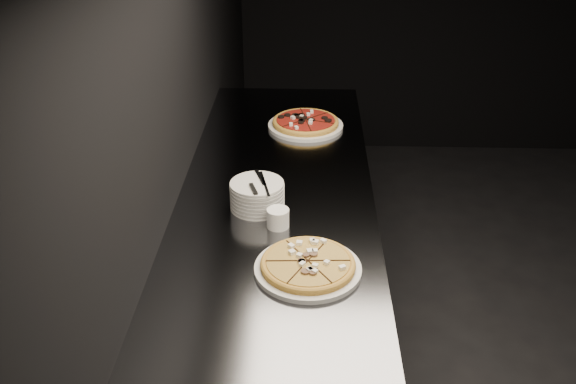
{
  "coord_description": "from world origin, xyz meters",
  "views": [
    {
      "loc": [
        -2.01,
        -2.09,
        2.1
      ],
      "look_at": [
        -2.08,
        -0.11,
        1.01
      ],
      "focal_mm": 40.0,
      "sensor_mm": 36.0,
      "label": 1
    }
  ],
  "objects_px": {
    "cutlery": "(259,184)",
    "pizza_mushroom": "(308,265)",
    "counter": "(277,297)",
    "pizza_tomato": "(306,123)",
    "plate_stack": "(257,195)",
    "ramekin": "(278,218)"
  },
  "relations": [
    {
      "from": "pizza_tomato",
      "to": "cutlery",
      "type": "distance_m",
      "value": 0.79
    },
    {
      "from": "cutlery",
      "to": "ramekin",
      "type": "distance_m",
      "value": 0.15
    },
    {
      "from": "cutlery",
      "to": "pizza_mushroom",
      "type": "bearing_deg",
      "value": -82.88
    },
    {
      "from": "counter",
      "to": "ramekin",
      "type": "xyz_separation_m",
      "value": [
        0.02,
        -0.19,
        0.5
      ]
    },
    {
      "from": "pizza_tomato",
      "to": "ramekin",
      "type": "distance_m",
      "value": 0.89
    },
    {
      "from": "plate_stack",
      "to": "ramekin",
      "type": "height_order",
      "value": "plate_stack"
    },
    {
      "from": "counter",
      "to": "pizza_mushroom",
      "type": "xyz_separation_m",
      "value": [
        0.12,
        -0.45,
        0.48
      ]
    },
    {
      "from": "plate_stack",
      "to": "ramekin",
      "type": "distance_m",
      "value": 0.15
    },
    {
      "from": "cutlery",
      "to": "ramekin",
      "type": "bearing_deg",
      "value": -75.78
    },
    {
      "from": "pizza_tomato",
      "to": "plate_stack",
      "type": "distance_m",
      "value": 0.77
    },
    {
      "from": "counter",
      "to": "pizza_tomato",
      "type": "relative_size",
      "value": 6.14
    },
    {
      "from": "ramekin",
      "to": "counter",
      "type": "bearing_deg",
      "value": 95.34
    },
    {
      "from": "pizza_mushroom",
      "to": "plate_stack",
      "type": "xyz_separation_m",
      "value": [
        -0.19,
        0.39,
        0.03
      ]
    },
    {
      "from": "counter",
      "to": "pizza_tomato",
      "type": "xyz_separation_m",
      "value": [
        0.1,
        0.69,
        0.48
      ]
    },
    {
      "from": "pizza_mushroom",
      "to": "ramekin",
      "type": "relative_size",
      "value": 4.31
    },
    {
      "from": "pizza_mushroom",
      "to": "cutlery",
      "type": "distance_m",
      "value": 0.42
    },
    {
      "from": "plate_stack",
      "to": "cutlery",
      "type": "bearing_deg",
      "value": -62.38
    },
    {
      "from": "pizza_tomato",
      "to": "ramekin",
      "type": "xyz_separation_m",
      "value": [
        -0.09,
        -0.88,
        0.01
      ]
    },
    {
      "from": "pizza_tomato",
      "to": "plate_stack",
      "type": "relative_size",
      "value": 2.03
    },
    {
      "from": "plate_stack",
      "to": "counter",
      "type": "bearing_deg",
      "value": 44.31
    },
    {
      "from": "pizza_tomato",
      "to": "counter",
      "type": "bearing_deg",
      "value": -98.62
    },
    {
      "from": "pizza_tomato",
      "to": "plate_stack",
      "type": "bearing_deg",
      "value": -102.62
    }
  ]
}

